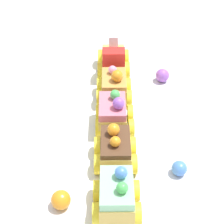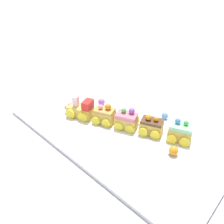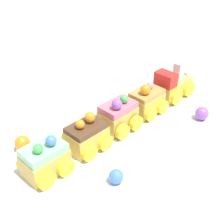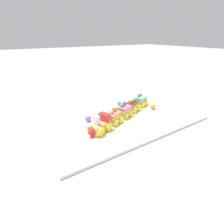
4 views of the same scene
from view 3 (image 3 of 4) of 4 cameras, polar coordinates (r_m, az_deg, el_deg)
ground_plane at (r=0.63m, az=2.81°, el=-3.12°), size 10.00×10.00×0.00m
display_board at (r=0.63m, az=2.82°, el=-2.68°), size 0.72×0.44×0.01m
cake_train_locomotive at (r=0.73m, az=11.29°, el=4.85°), size 0.12×0.09×0.08m
cake_car_caramel at (r=0.65m, az=6.29°, el=1.95°), size 0.09×0.09×0.07m
cake_car_strawberry at (r=0.60m, az=1.27°, el=-0.90°), size 0.09×0.09×0.07m
cake_car_chocolate at (r=0.55m, az=-4.64°, el=-4.47°), size 0.09×0.09×0.07m
cake_car_mint at (r=0.51m, az=-12.14°, el=-8.62°), size 0.09×0.09×0.07m
gumball_purple at (r=0.66m, az=16.11°, el=-0.24°), size 0.03×0.03×0.03m
gumball_blue at (r=0.50m, az=0.77°, el=-11.71°), size 0.02×0.02×0.02m
gumball_orange at (r=0.58m, az=-16.06°, el=-5.49°), size 0.03×0.03×0.03m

